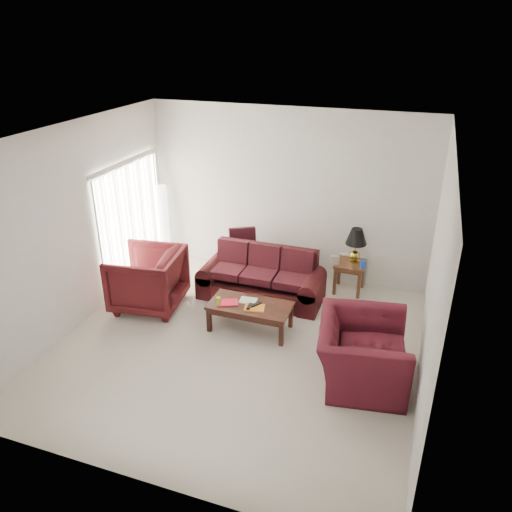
{
  "coord_description": "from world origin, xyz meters",
  "views": [
    {
      "loc": [
        2.22,
        -5.53,
        4.22
      ],
      "look_at": [
        0.0,
        0.85,
        1.05
      ],
      "focal_mm": 35.0,
      "sensor_mm": 36.0,
      "label": 1
    }
  ],
  "objects_px": {
    "sofa": "(261,276)",
    "floor_lamp": "(164,224)",
    "armchair_left": "(147,279)",
    "coffee_table": "(250,317)",
    "armchair_right": "(362,353)",
    "end_table": "(349,277)"
  },
  "relations": [
    {
      "from": "floor_lamp",
      "to": "armchair_left",
      "type": "bearing_deg",
      "value": -70.46
    },
    {
      "from": "floor_lamp",
      "to": "coffee_table",
      "type": "bearing_deg",
      "value": -36.11
    },
    {
      "from": "floor_lamp",
      "to": "armchair_right",
      "type": "height_order",
      "value": "floor_lamp"
    },
    {
      "from": "floor_lamp",
      "to": "armchair_left",
      "type": "height_order",
      "value": "floor_lamp"
    },
    {
      "from": "floor_lamp",
      "to": "armchair_right",
      "type": "relative_size",
      "value": 1.21
    },
    {
      "from": "armchair_right",
      "to": "coffee_table",
      "type": "height_order",
      "value": "armchair_right"
    },
    {
      "from": "armchair_right",
      "to": "floor_lamp",
      "type": "bearing_deg",
      "value": 51.49
    },
    {
      "from": "armchair_left",
      "to": "coffee_table",
      "type": "xyz_separation_m",
      "value": [
        1.79,
        -0.1,
        -0.27
      ]
    },
    {
      "from": "end_table",
      "to": "armchair_left",
      "type": "xyz_separation_m",
      "value": [
        -2.98,
        -1.57,
        0.22
      ]
    },
    {
      "from": "armchair_left",
      "to": "coffee_table",
      "type": "relative_size",
      "value": 0.88
    },
    {
      "from": "armchair_right",
      "to": "end_table",
      "type": "bearing_deg",
      "value": 4.68
    },
    {
      "from": "floor_lamp",
      "to": "armchair_right",
      "type": "distance_m",
      "value": 4.75
    },
    {
      "from": "sofa",
      "to": "armchair_left",
      "type": "height_order",
      "value": "armchair_left"
    },
    {
      "from": "sofa",
      "to": "floor_lamp",
      "type": "distance_m",
      "value": 2.37
    },
    {
      "from": "armchair_left",
      "to": "coffee_table",
      "type": "bearing_deg",
      "value": 79.04
    },
    {
      "from": "sofa",
      "to": "floor_lamp",
      "type": "height_order",
      "value": "floor_lamp"
    },
    {
      "from": "armchair_left",
      "to": "armchair_right",
      "type": "bearing_deg",
      "value": 70.54
    },
    {
      "from": "floor_lamp",
      "to": "armchair_left",
      "type": "distance_m",
      "value": 1.75
    },
    {
      "from": "sofa",
      "to": "armchair_left",
      "type": "distance_m",
      "value": 1.85
    },
    {
      "from": "sofa",
      "to": "coffee_table",
      "type": "xyz_separation_m",
      "value": [
        0.15,
        -0.95,
        -0.2
      ]
    },
    {
      "from": "end_table",
      "to": "floor_lamp",
      "type": "relative_size",
      "value": 0.35
    },
    {
      "from": "armchair_right",
      "to": "coffee_table",
      "type": "distance_m",
      "value": 1.86
    }
  ]
}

